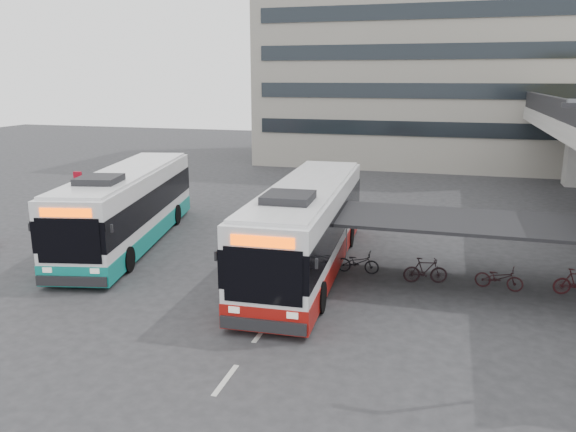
# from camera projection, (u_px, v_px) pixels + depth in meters

# --- Properties ---
(ground) EXTENTS (120.00, 120.00, 0.00)m
(ground) POSITION_uv_depth(u_px,v_px,m) (224.00, 289.00, 20.92)
(ground) COLOR #28282B
(ground) RESTS_ON ground
(bike_shelter) EXTENTS (10.00, 4.00, 2.54)m
(bike_shelter) POSITION_uv_depth(u_px,v_px,m) (463.00, 243.00, 21.06)
(bike_shelter) COLOR #595B60
(bike_shelter) RESTS_ON ground
(office_block) EXTENTS (30.00, 15.00, 25.00)m
(office_block) POSITION_uv_depth(u_px,v_px,m) (437.00, 21.00, 49.87)
(office_block) COLOR gray
(office_block) RESTS_ON ground
(road_markings) EXTENTS (0.15, 7.60, 0.01)m
(road_markings) POSITION_uv_depth(u_px,v_px,m) (262.00, 331.00, 17.45)
(road_markings) COLOR beige
(road_markings) RESTS_ON ground
(bus_main) EXTENTS (3.37, 13.07, 3.83)m
(bus_main) POSITION_uv_depth(u_px,v_px,m) (307.00, 228.00, 22.62)
(bus_main) COLOR white
(bus_main) RESTS_ON ground
(bus_teal) EXTENTS (5.40, 13.01, 3.76)m
(bus_teal) POSITION_uv_depth(u_px,v_px,m) (128.00, 207.00, 26.35)
(bus_teal) COLOR white
(bus_teal) RESTS_ON ground
(pedestrian) EXTENTS (0.47, 0.68, 1.79)m
(pedestrian) POSITION_uv_depth(u_px,v_px,m) (121.00, 240.00, 24.02)
(pedestrian) COLOR black
(pedestrian) RESTS_ON ground
(sign_totem_north) EXTENTS (0.50, 0.22, 2.31)m
(sign_totem_north) POSITION_uv_depth(u_px,v_px,m) (79.00, 190.00, 32.95)
(sign_totem_north) COLOR #A60A1C
(sign_totem_north) RESTS_ON ground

